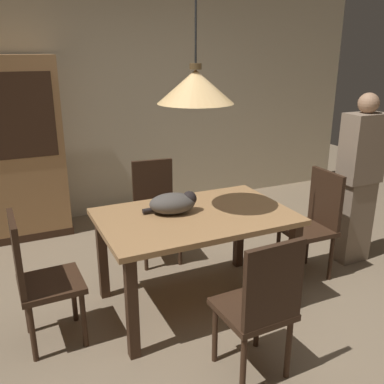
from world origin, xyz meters
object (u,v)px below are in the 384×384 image
object	(u,v)px
chair_far_back	(156,206)
pendant_lamp	(196,86)
chair_near_front	(261,304)
chair_left_side	(37,276)
chair_right_side	(314,220)
hutch_bookcase	(6,155)
cat_sleeping	(174,203)
dining_table	(195,227)
person_standing	(358,181)

from	to	relation	value
chair_far_back	pendant_lamp	bearing A→B (deg)	-90.53
chair_near_front	chair_left_side	size ratio (longest dim) A/B	1.00
chair_right_side	hutch_bookcase	bearing A→B (deg)	139.94
pendant_lamp	cat_sleeping	bearing A→B (deg)	145.73
chair_near_front	pendant_lamp	size ratio (longest dim) A/B	0.72
chair_far_back	cat_sleeping	distance (m)	0.86
chair_near_front	cat_sleeping	bearing A→B (deg)	97.91
cat_sleeping	hutch_bookcase	size ratio (longest dim) A/B	0.21
dining_table	cat_sleeping	xyz separation A→B (m)	(-0.13, 0.09, 0.18)
person_standing	chair_near_front	bearing A→B (deg)	-150.36
chair_near_front	chair_far_back	size ratio (longest dim) A/B	1.00
dining_table	chair_near_front	bearing A→B (deg)	-89.82
chair_near_front	hutch_bookcase	bearing A→B (deg)	112.89
dining_table	chair_right_side	bearing A→B (deg)	-0.09
dining_table	pendant_lamp	world-z (taller)	pendant_lamp
chair_left_side	cat_sleeping	distance (m)	1.05
cat_sleeping	chair_right_side	bearing A→B (deg)	-4.16
chair_far_back	chair_near_front	bearing A→B (deg)	-90.18
cat_sleeping	hutch_bookcase	world-z (taller)	hutch_bookcase
dining_table	chair_left_side	bearing A→B (deg)	-179.89
chair_far_back	chair_right_side	bearing A→B (deg)	-38.15
person_standing	chair_left_side	bearing A→B (deg)	-178.76
chair_right_side	chair_far_back	bearing A→B (deg)	141.85
chair_right_side	hutch_bookcase	size ratio (longest dim) A/B	0.50
dining_table	pendant_lamp	bearing A→B (deg)	94.76
chair_far_back	cat_sleeping	size ratio (longest dim) A/B	2.34
person_standing	pendant_lamp	bearing A→B (deg)	-177.98
pendant_lamp	person_standing	size ratio (longest dim) A/B	0.84
pendant_lamp	hutch_bookcase	bearing A→B (deg)	121.43
chair_right_side	cat_sleeping	distance (m)	1.30
chair_right_side	hutch_bookcase	distance (m)	3.05
pendant_lamp	chair_left_side	bearing A→B (deg)	-179.89
chair_near_front	hutch_bookcase	size ratio (longest dim) A/B	0.50
chair_left_side	chair_far_back	xyz separation A→B (m)	(1.14, 0.88, 0.00)
dining_table	hutch_bookcase	distance (m)	2.30
chair_far_back	hutch_bookcase	size ratio (longest dim) A/B	0.50
hutch_bookcase	chair_far_back	bearing A→B (deg)	-41.76
chair_left_side	person_standing	world-z (taller)	person_standing
pendant_lamp	chair_right_side	bearing A→B (deg)	-0.09
chair_right_side	hutch_bookcase	world-z (taller)	hutch_bookcase
chair_far_back	cat_sleeping	world-z (taller)	chair_far_back
hutch_bookcase	chair_left_side	bearing A→B (deg)	-88.18
dining_table	chair_right_side	distance (m)	1.14
cat_sleeping	person_standing	distance (m)	1.78
chair_right_side	pendant_lamp	distance (m)	1.61
pendant_lamp	hutch_bookcase	distance (m)	2.41
chair_near_front	chair_right_side	world-z (taller)	same
person_standing	chair_far_back	bearing A→B (deg)	153.45
dining_table	cat_sleeping	world-z (taller)	cat_sleeping
chair_near_front	cat_sleeping	xyz separation A→B (m)	(-0.13, 0.97, 0.32)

